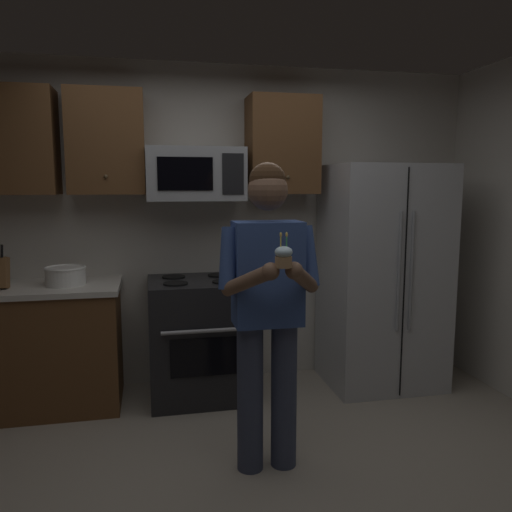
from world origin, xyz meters
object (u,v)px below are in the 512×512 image
refrigerator (382,276)px  cupcake (284,256)px  oven_range (199,338)px  microwave (195,174)px  person (268,301)px  bowl_large_white (66,275)px

refrigerator → cupcake: (-1.22, -1.41, 0.39)m
oven_range → microwave: size_ratio=1.26×
oven_range → microwave: bearing=90.0°
oven_range → person: bearing=-75.9°
oven_range → bowl_large_white: size_ratio=3.21×
oven_range → microwave: (0.00, 0.12, 1.26)m
microwave → refrigerator: 1.72m
person → microwave: bearing=102.8°
oven_range → refrigerator: bearing=-1.5°
microwave → bowl_large_white: microwave is taller
refrigerator → cupcake: refrigerator is taller
oven_range → microwave: 1.26m
microwave → refrigerator: (1.50, -0.16, -0.82)m
bowl_large_white → cupcake: size_ratio=1.67×
person → cupcake: person is taller
cupcake → bowl_large_white: bearing=130.5°
microwave → refrigerator: size_ratio=0.41×
microwave → cupcake: size_ratio=4.26×
oven_range → refrigerator: (1.50, -0.04, 0.44)m
refrigerator → microwave: bearing=174.0°
person → cupcake: 0.44m
cupcake → microwave: bearing=100.2°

